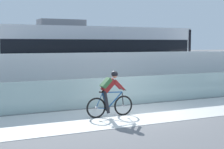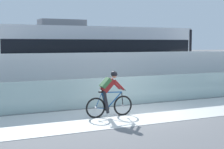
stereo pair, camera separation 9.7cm
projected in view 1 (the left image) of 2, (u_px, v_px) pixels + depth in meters
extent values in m
plane|color=slate|center=(140.00, 114.00, 12.51)|extent=(200.00, 200.00, 0.00)
cube|color=silver|center=(140.00, 114.00, 12.51)|extent=(32.00, 3.20, 0.01)
cube|color=#ADC6C1|center=(118.00, 91.00, 14.12)|extent=(32.00, 0.05, 1.18)
cube|color=white|center=(100.00, 76.00, 15.69)|extent=(32.00, 0.36, 2.15)
cube|color=#595654|center=(81.00, 92.00, 18.02)|extent=(32.00, 0.08, 0.01)
cube|color=#595654|center=(73.00, 89.00, 19.31)|extent=(32.00, 0.08, 0.01)
cube|color=silver|center=(96.00, 55.00, 18.99)|extent=(11.00, 2.50, 3.10)
cube|color=black|center=(96.00, 49.00, 18.96)|extent=(10.56, 2.54, 1.04)
cube|color=#4C4C51|center=(96.00, 80.00, 19.12)|extent=(10.78, 2.53, 0.28)
cube|color=slate|center=(61.00, 23.00, 17.98)|extent=(2.40, 1.10, 0.36)
cube|color=#232326|center=(33.00, 86.00, 17.62)|extent=(1.40, 1.88, 0.20)
cylinder|color=black|center=(37.00, 89.00, 16.98)|extent=(0.60, 0.10, 0.60)
cylinder|color=black|center=(30.00, 86.00, 18.27)|extent=(0.60, 0.10, 0.60)
cube|color=#232326|center=(150.00, 80.00, 20.65)|extent=(1.40, 1.88, 0.20)
cylinder|color=black|center=(157.00, 82.00, 20.01)|extent=(0.60, 0.10, 0.60)
cylinder|color=black|center=(144.00, 80.00, 21.30)|extent=(0.60, 0.10, 0.60)
cube|color=black|center=(177.00, 54.00, 21.34)|extent=(0.16, 2.54, 2.94)
torus|color=black|center=(123.00, 105.00, 12.18)|extent=(0.72, 0.06, 0.72)
cylinder|color=#99999E|center=(123.00, 105.00, 12.18)|extent=(0.07, 0.10, 0.07)
torus|color=black|center=(96.00, 108.00, 11.73)|extent=(0.72, 0.06, 0.72)
cylinder|color=#99999E|center=(96.00, 108.00, 11.73)|extent=(0.07, 0.10, 0.07)
cylinder|color=#144C8C|center=(115.00, 100.00, 12.01)|extent=(0.60, 0.04, 0.58)
cylinder|color=#144C8C|center=(105.00, 101.00, 11.85)|extent=(0.22, 0.04, 0.59)
cylinder|color=#144C8C|center=(113.00, 92.00, 11.95)|extent=(0.76, 0.04, 0.07)
cylinder|color=#144C8C|center=(102.00, 108.00, 11.82)|extent=(0.43, 0.03, 0.09)
cylinder|color=#144C8C|center=(99.00, 100.00, 11.76)|extent=(0.27, 0.02, 0.53)
cylinder|color=black|center=(123.00, 99.00, 12.15)|extent=(0.08, 0.03, 0.49)
cube|color=black|center=(103.00, 92.00, 11.78)|extent=(0.24, 0.10, 0.05)
cylinder|color=black|center=(122.00, 89.00, 12.10)|extent=(0.03, 0.58, 0.03)
cylinder|color=#262628|center=(107.00, 109.00, 11.92)|extent=(0.18, 0.02, 0.18)
cube|color=maroon|center=(108.00, 85.00, 11.86)|extent=(0.50, 0.28, 0.51)
cube|color=#336638|center=(106.00, 83.00, 11.81)|extent=(0.38, 0.30, 0.38)
sphere|color=tan|center=(115.00, 75.00, 11.93)|extent=(0.20, 0.20, 0.20)
sphere|color=black|center=(115.00, 74.00, 11.93)|extent=(0.23, 0.23, 0.23)
cylinder|color=maroon|center=(120.00, 85.00, 11.87)|extent=(0.41, 0.08, 0.41)
cylinder|color=maroon|center=(116.00, 84.00, 12.16)|extent=(0.41, 0.08, 0.41)
cylinder|color=black|center=(107.00, 102.00, 11.78)|extent=(0.25, 0.11, 0.79)
cylinder|color=black|center=(104.00, 97.00, 11.93)|extent=(0.25, 0.11, 0.52)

